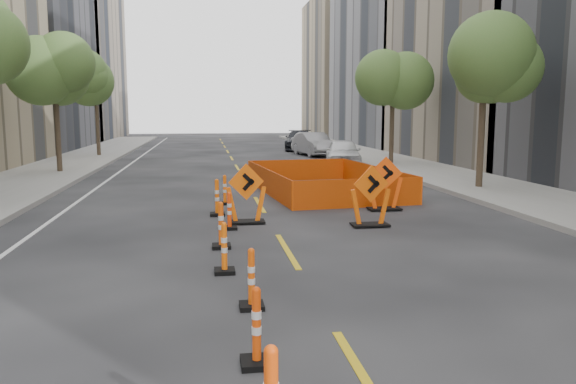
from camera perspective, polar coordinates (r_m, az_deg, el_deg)
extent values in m
plane|color=black|center=(8.14, 4.13, -12.76)|extent=(140.00, 140.00, 0.00)
cube|color=gray|center=(22.34, 20.17, 0.38)|extent=(4.00, 90.00, 0.15)
cube|color=#4C4C51|center=(49.24, -27.22, 12.05)|extent=(12.00, 16.00, 14.00)
cube|color=gray|center=(65.24, -22.70, 13.79)|extent=(12.00, 20.00, 20.00)
cube|color=gray|center=(36.61, 22.98, 13.95)|extent=(12.00, 16.00, 14.00)
cube|color=gray|center=(51.64, 13.33, 15.84)|extent=(12.00, 18.00, 20.00)
cube|color=tan|center=(68.80, 7.47, 12.34)|extent=(12.00, 14.00, 16.00)
cylinder|color=#382B1E|center=(28.26, -22.31, 4.85)|extent=(0.24, 0.24, 3.15)
sphere|color=#447632|center=(28.28, -22.64, 10.88)|extent=(2.80, 2.80, 2.80)
cylinder|color=#382B1E|center=(38.04, -18.75, 5.73)|extent=(0.24, 0.24, 3.15)
sphere|color=#447632|center=(38.05, -18.95, 10.20)|extent=(2.80, 2.80, 2.80)
cylinder|color=#382B1E|center=(21.92, 18.98, 4.24)|extent=(0.24, 0.24, 3.15)
sphere|color=#447632|center=(21.94, 19.34, 12.01)|extent=(2.80, 2.80, 2.80)
cylinder|color=#382B1E|center=(31.13, 10.48, 5.57)|extent=(0.24, 0.24, 3.15)
sphere|color=#447632|center=(31.14, 10.62, 11.05)|extent=(2.80, 2.80, 2.80)
imported|color=white|center=(30.06, 5.61, 4.00)|extent=(2.53, 4.61, 1.49)
imported|color=gray|center=(37.54, 2.61, 4.89)|extent=(2.38, 4.87, 1.54)
imported|color=black|center=(42.98, 1.16, 5.29)|extent=(3.03, 5.51, 1.51)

